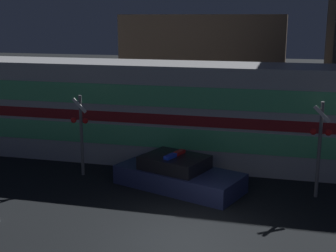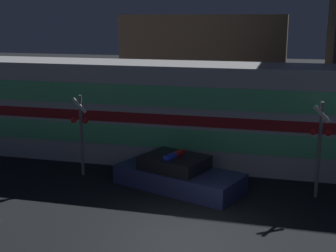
{
  "view_description": "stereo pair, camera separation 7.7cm",
  "coord_description": "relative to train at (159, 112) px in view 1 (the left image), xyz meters",
  "views": [
    {
      "loc": [
        2.54,
        -11.3,
        5.99
      ],
      "look_at": [
        -1.84,
        5.8,
        1.86
      ],
      "focal_mm": 50.0,
      "sensor_mm": 36.0,
      "label": 1
    },
    {
      "loc": [
        2.61,
        -11.28,
        5.99
      ],
      "look_at": [
        -1.84,
        5.8,
        1.86
      ],
      "focal_mm": 50.0,
      "sensor_mm": 36.0,
      "label": 2
    }
  ],
  "objects": [
    {
      "name": "train",
      "position": [
        0.0,
        0.0,
        0.0
      ],
      "size": [
        17.11,
        2.89,
        4.14
      ],
      "color": "#B7BABF",
      "rests_on": "ground_plane"
    },
    {
      "name": "building_left",
      "position": [
        0.78,
        7.81,
        0.99
      ],
      "size": [
        8.55,
        6.24,
        6.12
      ],
      "color": "brown",
      "rests_on": "ground_plane"
    },
    {
      "name": "ground_plane",
      "position": [
        2.66,
        -7.43,
        -2.07
      ],
      "size": [
        120.0,
        120.0,
        0.0
      ],
      "primitive_type": "plane",
      "color": "black"
    },
    {
      "name": "police_car",
      "position": [
        1.61,
        -3.26,
        -1.59
      ],
      "size": [
        4.91,
        3.3,
        1.28
      ],
      "rotation": [
        0.0,
        0.0,
        -0.34
      ],
      "color": "navy",
      "rests_on": "ground_plane"
    },
    {
      "name": "crossing_signal_far",
      "position": [
        -2.28,
        -2.85,
        -0.27
      ],
      "size": [
        0.69,
        0.29,
        3.13
      ],
      "color": "slate",
      "rests_on": "ground_plane"
    },
    {
      "name": "crossing_signal_near",
      "position": [
        6.38,
        -3.0,
        -0.18
      ],
      "size": [
        0.69,
        0.29,
        3.29
      ],
      "color": "slate",
      "rests_on": "ground_plane"
    }
  ]
}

